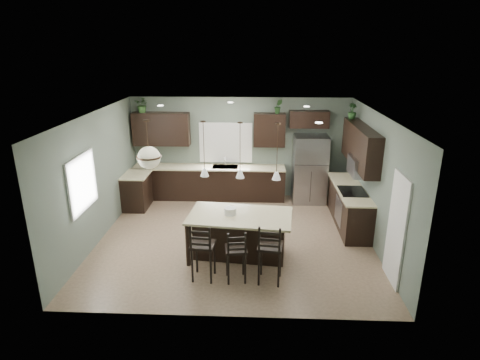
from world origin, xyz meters
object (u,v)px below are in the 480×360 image
Objects in this scene: refrigerator at (310,169)px; bar_stool_center at (236,255)px; bar_stool_right at (270,253)px; serving_dish at (230,211)px; bar_stool_left at (203,251)px; kitchen_island at (240,236)px; plant_back_left at (142,105)px.

refrigerator is 4.43m from bar_stool_center.
bar_stool_right reaches higher than bar_stool_center.
bar_stool_left is at bearing -116.84° from serving_dish.
bar_stool_right is (0.58, -0.89, 0.13)m from kitchen_island.
serving_dish is (-1.96, -3.13, 0.07)m from refrigerator.
bar_stool_right is (1.22, -0.05, 0.02)m from bar_stool_left.
bar_stool_left is at bearing -174.78° from bar_stool_right.
plant_back_left reaches higher than bar_stool_left.
refrigerator is at bearing 57.54° from bar_stool_center.
bar_stool_right is at bearing -106.23° from refrigerator.
kitchen_island is 1.79× the size of bar_stool_left.
bar_stool_center is 0.62m from bar_stool_right.
bar_stool_center is (0.16, -0.90, -0.48)m from serving_dish.
plant_back_left is (-2.57, 3.33, 1.62)m from serving_dish.
bar_stool_left is 0.61m from bar_stool_center.
serving_dish is at bearing 68.64° from bar_stool_left.
refrigerator is 0.91× the size of kitchen_island.
serving_dish reaches higher than bar_stool_center.
kitchen_island is (-1.76, -3.15, -0.46)m from refrigerator.
bar_stool_left is 0.97× the size of bar_stool_right.
refrigerator is at bearing 57.98° from serving_dish.
serving_dish is at bearing -52.33° from plant_back_left.
serving_dish is 0.57× the size of plant_back_left.
refrigerator is 1.62× the size of bar_stool_left.
serving_dish reaches higher than kitchen_island.
plant_back_left is (-3.35, 4.25, 2.02)m from bar_stool_right.
plant_back_left is at bearing 122.39° from bar_stool_left.
bar_stool_left reaches higher than kitchen_island.
plant_back_left reaches higher than kitchen_island.
serving_dish is 1.27m from bar_stool_right.
serving_dish is at bearing 91.78° from bar_stool_center.
bar_stool_right reaches higher than serving_dish.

